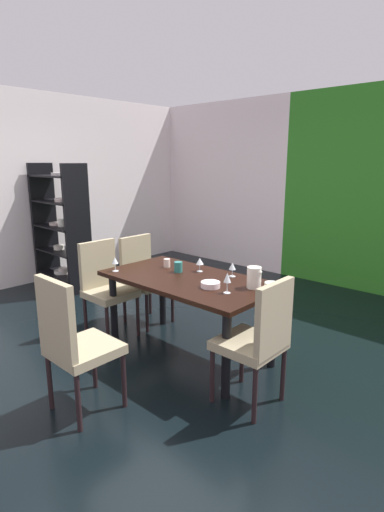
# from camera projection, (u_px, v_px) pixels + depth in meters

# --- Properties ---
(ground_plane) EXTENTS (5.86, 6.07, 0.02)m
(ground_plane) POSITION_uv_depth(u_px,v_px,m) (162.00, 338.00, 4.14)
(ground_plane) COLOR black
(back_panel_interior) EXTENTS (2.61, 0.10, 2.76)m
(back_panel_interior) POSITION_uv_depth(u_px,v_px,m) (221.00, 184.00, 7.02)
(back_panel_interior) COLOR silver
(back_panel_interior) RESTS_ON ground_plane
(left_interior_panel) EXTENTS (0.10, 6.07, 2.76)m
(left_interior_panel) POSITION_uv_depth(u_px,v_px,m) (22.00, 190.00, 5.71)
(left_interior_panel) COLOR silver
(left_interior_panel) RESTS_ON ground_plane
(dining_table) EXTENTS (1.60, 0.86, 0.75)m
(dining_table) POSITION_uv_depth(u_px,v_px,m) (188.00, 288.00, 3.64)
(dining_table) COLOR black
(dining_table) RESTS_ON ground_plane
(chair_head_near) EXTENTS (0.44, 0.44, 1.03)m
(chair_head_near) POSITION_uv_depth(u_px,v_px,m) (73.00, 340.00, 2.77)
(chair_head_near) COLOR gray
(chair_head_near) RESTS_ON ground_plane
(chair_left_near) EXTENTS (0.45, 0.44, 0.99)m
(chair_left_near) POSITION_uv_depth(u_px,v_px,m) (105.00, 284.00, 4.09)
(chair_left_near) COLOR gray
(chair_left_near) RESTS_ON ground_plane
(chair_right_near) EXTENTS (0.44, 0.44, 0.98)m
(chair_right_near) POSITION_uv_depth(u_px,v_px,m) (259.00, 337.00, 2.87)
(chair_right_near) COLOR gray
(chair_right_near) RESTS_ON ground_plane
(chair_left_far) EXTENTS (0.45, 0.44, 0.97)m
(chair_left_far) POSITION_uv_depth(u_px,v_px,m) (143.00, 275.00, 4.45)
(chair_left_far) COLOR gray
(chair_left_far) RESTS_ON ground_plane
(display_shelf) EXTENTS (0.96, 0.37, 1.75)m
(display_shelf) POSITION_uv_depth(u_px,v_px,m) (61.00, 227.00, 5.61)
(display_shelf) COLOR black
(display_shelf) RESTS_ON ground_plane
(wine_glass_north) EXTENTS (0.06, 0.06, 0.14)m
(wine_glass_north) POSITION_uv_depth(u_px,v_px,m) (115.00, 261.00, 3.80)
(wine_glass_north) COLOR silver
(wine_glass_north) RESTS_ON dining_table
(wine_glass_west) EXTENTS (0.07, 0.07, 0.13)m
(wine_glass_west) POSITION_uv_depth(u_px,v_px,m) (200.00, 262.00, 3.79)
(wine_glass_west) COLOR silver
(wine_glass_west) RESTS_ON dining_table
(wine_glass_right) EXTENTS (0.06, 0.06, 0.13)m
(wine_glass_right) POSITION_uv_depth(u_px,v_px,m) (232.00, 267.00, 3.63)
(wine_glass_right) COLOR silver
(wine_glass_right) RESTS_ON dining_table
(wine_glass_near_window) EXTENTS (0.06, 0.06, 0.17)m
(wine_glass_near_window) POSITION_uv_depth(u_px,v_px,m) (227.00, 278.00, 3.17)
(wine_glass_near_window) COLOR silver
(wine_glass_near_window) RESTS_ON dining_table
(serving_bowl_south) EXTENTS (0.16, 0.16, 0.05)m
(serving_bowl_south) POSITION_uv_depth(u_px,v_px,m) (210.00, 285.00, 3.33)
(serving_bowl_south) COLOR white
(serving_bowl_south) RESTS_ON dining_table
(serving_bowl_rear) EXTENTS (0.12, 0.12, 0.04)m
(serving_bowl_rear) POSITION_uv_depth(u_px,v_px,m) (272.00, 285.00, 3.35)
(serving_bowl_rear) COLOR silver
(serving_bowl_rear) RESTS_ON dining_table
(cup_left) EXTENTS (0.08, 0.08, 0.10)m
(cup_left) POSITION_uv_depth(u_px,v_px,m) (178.00, 267.00, 3.78)
(cup_left) COLOR #29736C
(cup_left) RESTS_ON dining_table
(cup_near_shelf) EXTENTS (0.06, 0.06, 0.08)m
(cup_near_shelf) POSITION_uv_depth(u_px,v_px,m) (167.00, 263.00, 3.97)
(cup_near_shelf) COLOR beige
(cup_near_shelf) RESTS_ON dining_table
(pitcher_center) EXTENTS (0.13, 0.12, 0.18)m
(pitcher_center) POSITION_uv_depth(u_px,v_px,m) (254.00, 277.00, 3.31)
(pitcher_center) COLOR white
(pitcher_center) RESTS_ON dining_table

